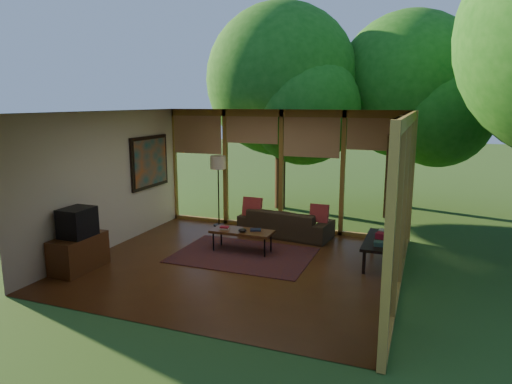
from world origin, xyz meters
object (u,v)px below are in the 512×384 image
at_px(television, 77,222).
at_px(floor_lamp, 218,166).
at_px(sofa, 285,223).
at_px(side_console, 382,242).
at_px(media_cabinet, 79,253).
at_px(coffee_table, 242,232).

distance_m(television, floor_lamp, 3.63).
bearing_deg(television, sofa, 49.83).
bearing_deg(television, floor_lamp, 73.53).
relative_size(television, side_console, 0.39).
relative_size(media_cabinet, floor_lamp, 0.61).
xyz_separation_m(floor_lamp, coffee_table, (1.23, -1.54, -1.01)).
bearing_deg(floor_lamp, sofa, -7.46).
bearing_deg(side_console, coffee_table, -174.27).
bearing_deg(coffee_table, side_console, 5.73).
distance_m(floor_lamp, side_console, 4.16).
height_order(sofa, side_console, sofa).
height_order(coffee_table, side_console, side_console).
bearing_deg(media_cabinet, coffee_table, 40.00).
bearing_deg(side_console, sofa, 153.69).
relative_size(sofa, television, 3.63).
bearing_deg(coffee_table, television, -139.75).
relative_size(floor_lamp, side_console, 1.18).
bearing_deg(sofa, side_console, 161.15).
relative_size(sofa, coffee_table, 1.66).
xyz_separation_m(sofa, television, (-2.72, -3.22, 0.56)).
bearing_deg(media_cabinet, floor_lamp, 73.22).
bearing_deg(coffee_table, media_cabinet, -140.00).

